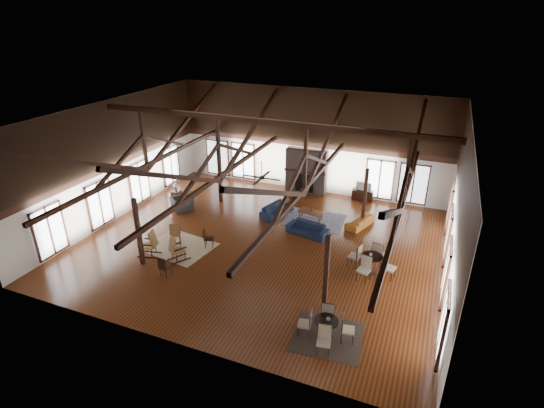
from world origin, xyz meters
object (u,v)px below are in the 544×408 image
at_px(coffee_table, 311,212).
at_px(cafe_table_near, 326,326).
at_px(armchair, 182,203).
at_px(sofa_navy_front, 308,229).
at_px(sofa_navy_left, 277,210).
at_px(sofa_orange, 360,221).
at_px(cafe_table_far, 372,261).
at_px(tv_console, 363,195).

relative_size(coffee_table, cafe_table_near, 0.70).
relative_size(coffee_table, armchair, 1.23).
bearing_deg(armchair, sofa_navy_front, -55.92).
height_order(sofa_navy_left, sofa_orange, sofa_navy_left).
distance_m(sofa_navy_front, armchair, 7.16).
xyz_separation_m(sofa_navy_left, cafe_table_near, (4.89, -7.98, 0.20)).
xyz_separation_m(sofa_navy_front, cafe_table_far, (3.40, -2.08, 0.23)).
relative_size(sofa_navy_front, coffee_table, 1.50).
bearing_deg(cafe_table_far, sofa_navy_front, 148.60).
distance_m(sofa_navy_front, coffee_table, 1.60).
xyz_separation_m(coffee_table, cafe_table_far, (3.74, -3.63, 0.11)).
height_order(sofa_navy_front, tv_console, sofa_navy_front).
distance_m(sofa_navy_left, armchair, 5.16).
bearing_deg(cafe_table_near, sofa_navy_left, 121.47).
bearing_deg(cafe_table_near, cafe_table_far, 81.25).
relative_size(coffee_table, tv_console, 1.15).
xyz_separation_m(cafe_table_near, tv_console, (-1.07, 11.66, -0.20)).
relative_size(sofa_navy_front, sofa_orange, 1.13).
height_order(coffee_table, cafe_table_near, cafe_table_near).
bearing_deg(sofa_navy_left, sofa_orange, -67.78).
bearing_deg(tv_console, cafe_table_far, -76.29).
xyz_separation_m(sofa_orange, coffee_table, (-2.49, -0.27, 0.16)).
xyz_separation_m(coffee_table, armchair, (-6.83, -1.42, -0.07)).
bearing_deg(cafe_table_near, coffee_table, 110.66).
distance_m(coffee_table, armchair, 6.98).
bearing_deg(armchair, sofa_navy_left, -40.14).
bearing_deg(sofa_navy_left, coffee_table, -69.42).
relative_size(sofa_navy_left, cafe_table_far, 0.96).
height_order(sofa_navy_front, armchair, armchair).
relative_size(armchair, tv_console, 0.93).
relative_size(sofa_navy_left, cafe_table_near, 1.03).
relative_size(coffee_table, cafe_table_far, 0.65).
distance_m(sofa_navy_left, cafe_table_near, 9.36).
distance_m(sofa_orange, cafe_table_near, 8.39).
bearing_deg(sofa_navy_front, armchair, -169.71).
height_order(sofa_navy_left, tv_console, tv_console).
bearing_deg(tv_console, sofa_navy_left, -136.05).
height_order(sofa_navy_left, cafe_table_far, cafe_table_far).
bearing_deg(armchair, tv_console, -25.32).
bearing_deg(cafe_table_far, sofa_navy_left, 147.70).
distance_m(sofa_orange, armchair, 9.47).
xyz_separation_m(coffee_table, tv_console, (1.98, 3.57, -0.13)).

